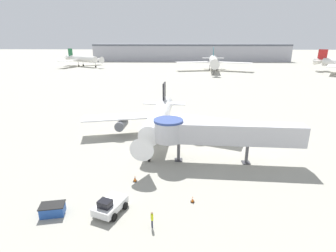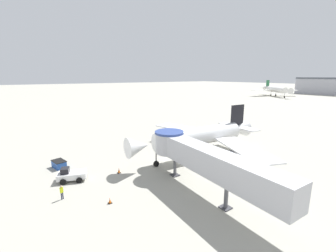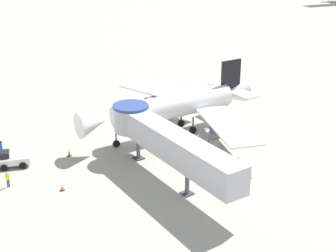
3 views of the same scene
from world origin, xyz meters
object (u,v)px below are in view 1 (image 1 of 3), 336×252
(traffic_cone_apron_front, at_px, (193,199))
(traffic_cone_starboard_wing, at_px, (222,137))
(ground_crew_marshaller, at_px, (152,218))
(jet_bridge, at_px, (217,133))
(background_jet_teal_tail, at_px, (214,61))
(background_jet_green_tail, at_px, (83,59))
(main_airplane, at_px, (158,119))
(pushback_tug_white, at_px, (110,206))
(service_container_blue, at_px, (53,210))
(traffic_cone_near_nose, at_px, (135,179))

(traffic_cone_apron_front, xyz_separation_m, traffic_cone_starboard_wing, (6.00, 18.61, 0.03))
(traffic_cone_starboard_wing, height_order, ground_crew_marshaller, ground_crew_marshaller)
(jet_bridge, xyz_separation_m, ground_crew_marshaller, (-7.70, -13.94, -3.44))
(ground_crew_marshaller, height_order, background_jet_teal_tail, background_jet_teal_tail)
(jet_bridge, height_order, background_jet_teal_tail, background_jet_teal_tail)
(jet_bridge, xyz_separation_m, background_jet_green_tail, (-65.32, 132.04, 0.26))
(main_airplane, relative_size, ground_crew_marshaller, 16.84)
(main_airplane, height_order, background_jet_teal_tail, background_jet_teal_tail)
(traffic_cone_starboard_wing, distance_m, ground_crew_marshaller, 24.79)
(background_jet_teal_tail, height_order, background_jet_green_tail, background_jet_teal_tail)
(pushback_tug_white, relative_size, ground_crew_marshaller, 2.43)
(jet_bridge, distance_m, traffic_cone_apron_front, 11.30)
(pushback_tug_white, xyz_separation_m, traffic_cone_starboard_wing, (14.37, 20.69, -0.44))
(ground_crew_marshaller, bearing_deg, traffic_cone_apron_front, -62.75)
(traffic_cone_apron_front, bearing_deg, service_container_blue, -169.41)
(service_container_blue, height_order, traffic_cone_starboard_wing, service_container_blue)
(traffic_cone_starboard_wing, bearing_deg, traffic_cone_apron_front, -107.87)
(background_jet_teal_tail, bearing_deg, service_container_blue, -98.65)
(jet_bridge, relative_size, pushback_tug_white, 4.99)
(main_airplane, distance_m, background_jet_green_tail, 135.65)
(pushback_tug_white, xyz_separation_m, background_jet_green_tail, (-53.20, 143.96, 3.88))
(traffic_cone_near_nose, bearing_deg, traffic_cone_starboard_wing, 48.65)
(traffic_cone_near_nose, relative_size, ground_crew_marshaller, 0.47)
(main_airplane, height_order, background_jet_green_tail, background_jet_green_tail)
(traffic_cone_near_nose, distance_m, traffic_cone_starboard_wing, 19.43)
(service_container_blue, distance_m, background_jet_teal_tail, 125.51)
(traffic_cone_apron_front, bearing_deg, pushback_tug_white, -166.06)
(service_container_blue, bearing_deg, jet_bridge, 35.10)
(ground_crew_marshaller, bearing_deg, traffic_cone_starboard_wing, -42.46)
(pushback_tug_white, distance_m, background_jet_teal_tail, 123.72)
(service_container_blue, distance_m, traffic_cone_apron_front, 14.22)
(traffic_cone_apron_front, xyz_separation_m, background_jet_green_tail, (-61.57, 141.88, 4.34))
(traffic_cone_near_nose, xyz_separation_m, background_jet_teal_tail, (23.82, 114.91, 4.83))
(service_container_blue, relative_size, traffic_cone_apron_front, 3.80)
(background_jet_teal_tail, relative_size, background_jet_green_tail, 1.37)
(main_airplane, relative_size, pushback_tug_white, 6.93)
(pushback_tug_white, distance_m, background_jet_green_tail, 153.52)
(service_container_blue, distance_m, background_jet_green_tail, 152.19)
(service_container_blue, height_order, background_jet_green_tail, background_jet_green_tail)
(traffic_cone_apron_front, distance_m, traffic_cone_near_nose, 7.94)
(service_container_blue, bearing_deg, traffic_cone_apron_front, 10.59)
(pushback_tug_white, bearing_deg, background_jet_green_tail, 131.17)
(main_airplane, xyz_separation_m, service_container_blue, (-8.93, -21.19, -3.03))
(jet_bridge, distance_m, ground_crew_marshaller, 16.29)
(traffic_cone_apron_front, bearing_deg, background_jet_teal_tail, 81.87)
(pushback_tug_white, relative_size, traffic_cone_near_nose, 5.14)
(pushback_tug_white, bearing_deg, traffic_cone_apron_front, 34.83)
(main_airplane, bearing_deg, jet_bridge, -40.54)
(traffic_cone_apron_front, distance_m, background_jet_teal_tail, 120.24)
(pushback_tug_white, relative_size, background_jet_teal_tail, 0.10)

